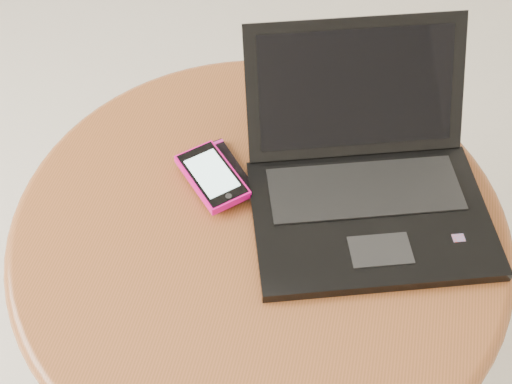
# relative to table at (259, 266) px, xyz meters

# --- Properties ---
(table) EXTENTS (0.70, 0.70, 0.55)m
(table) POSITION_rel_table_xyz_m (0.00, 0.00, 0.00)
(table) COLOR #4F2D14
(table) RESTS_ON ground
(laptop) EXTENTS (0.41, 0.41, 0.19)m
(laptop) POSITION_rel_table_xyz_m (0.13, 0.08, 0.15)
(laptop) COLOR black
(laptop) RESTS_ON table
(phone_black) EXTENTS (0.11, 0.12, 0.01)m
(phone_black) POSITION_rel_table_xyz_m (-0.07, 0.07, 0.12)
(phone_black) COLOR black
(phone_black) RESTS_ON table
(phone_pink) EXTENTS (0.13, 0.13, 0.01)m
(phone_pink) POSITION_rel_table_xyz_m (-0.08, 0.05, 0.14)
(phone_pink) COLOR #E80882
(phone_pink) RESTS_ON phone_black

